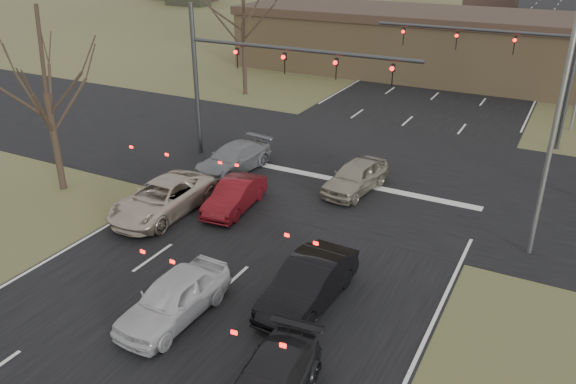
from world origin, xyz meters
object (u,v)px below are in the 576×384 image
at_px(mast_arm_near, 248,68).
at_px(car_silver_ahead, 355,176).
at_px(streetlight_right_near, 552,111).
at_px(car_red_ahead, 235,196).
at_px(car_white_sedan, 174,298).
at_px(car_black_hatch, 308,283).
at_px(car_silver_suv, 162,198).
at_px(mast_arm_far, 519,55).
at_px(building, 484,47).
at_px(car_grey_ahead, 233,159).

distance_m(mast_arm_near, car_silver_ahead, 7.61).
xyz_separation_m(streetlight_right_near, car_red_ahead, (-11.82, -2.04, -4.93)).
distance_m(car_red_ahead, car_silver_ahead, 5.87).
distance_m(car_white_sedan, car_black_hatch, 4.32).
distance_m(streetlight_right_near, car_silver_ahead, 9.51).
relative_size(car_red_ahead, car_silver_ahead, 0.93).
relative_size(mast_arm_near, car_silver_suv, 2.27).
distance_m(car_silver_suv, car_black_hatch, 8.92).
height_order(mast_arm_near, car_silver_suv, mast_arm_near).
bearing_deg(streetlight_right_near, car_red_ahead, -170.21).
relative_size(car_silver_suv, car_white_sedan, 1.23).
bearing_deg(car_white_sedan, mast_arm_far, 75.22).
distance_m(car_black_hatch, car_silver_ahead, 9.28).
bearing_deg(car_white_sedan, building, 87.98).
bearing_deg(car_grey_ahead, mast_arm_near, 88.60).
relative_size(mast_arm_far, car_white_sedan, 2.57).
distance_m(mast_arm_near, car_grey_ahead, 4.60).
bearing_deg(car_silver_suv, streetlight_right_near, 15.31).
bearing_deg(streetlight_right_near, mast_arm_near, 167.95).
height_order(mast_arm_far, car_silver_suv, mast_arm_far).
relative_size(building, car_silver_suv, 7.95).
bearing_deg(car_red_ahead, car_white_sedan, -77.12).
xyz_separation_m(car_silver_suv, car_black_hatch, (8.43, -2.93, 0.02)).
relative_size(streetlight_right_near, car_grey_ahead, 2.10).
relative_size(car_silver_suv, car_silver_ahead, 1.25).
distance_m(building, streetlight_right_near, 28.97).
relative_size(car_black_hatch, car_silver_ahead, 1.08).
relative_size(streetlight_right_near, car_silver_ahead, 2.34).
distance_m(streetlight_right_near, car_white_sedan, 14.13).
bearing_deg(car_black_hatch, car_white_sedan, -139.97).
bearing_deg(mast_arm_near, car_red_ahead, -66.13).
height_order(car_white_sedan, car_silver_ahead, car_white_sedan).
distance_m(car_silver_suv, car_red_ahead, 3.11).
relative_size(building, car_white_sedan, 9.81).
bearing_deg(streetlight_right_near, car_white_sedan, -134.61).
height_order(car_black_hatch, car_silver_ahead, car_black_hatch).
bearing_deg(streetlight_right_near, building, 103.69).
bearing_deg(mast_arm_near, car_black_hatch, -50.28).
distance_m(mast_arm_far, car_silver_ahead, 12.67).
relative_size(car_black_hatch, car_red_ahead, 1.15).
bearing_deg(car_white_sedan, mast_arm_near, 112.60).
distance_m(mast_arm_far, car_silver_suv, 20.97).
bearing_deg(car_grey_ahead, mast_arm_far, 51.60).
bearing_deg(car_black_hatch, mast_arm_near, 131.87).
height_order(mast_arm_far, car_white_sedan, mast_arm_far).
bearing_deg(car_silver_ahead, mast_arm_near, -178.98).
bearing_deg(car_grey_ahead, car_white_sedan, -58.75).
relative_size(car_silver_suv, car_red_ahead, 1.34).
bearing_deg(car_grey_ahead, car_silver_ahead, 12.98).
height_order(car_silver_suv, car_silver_ahead, car_silver_suv).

